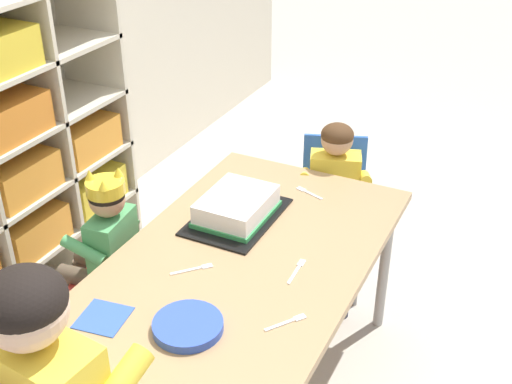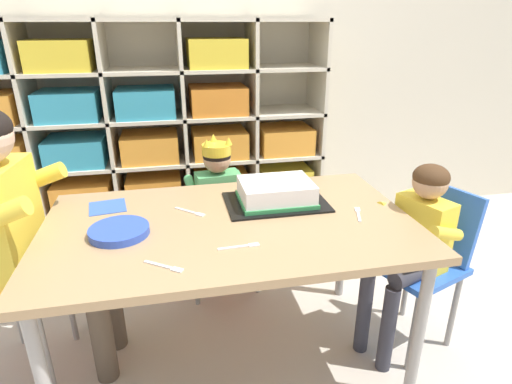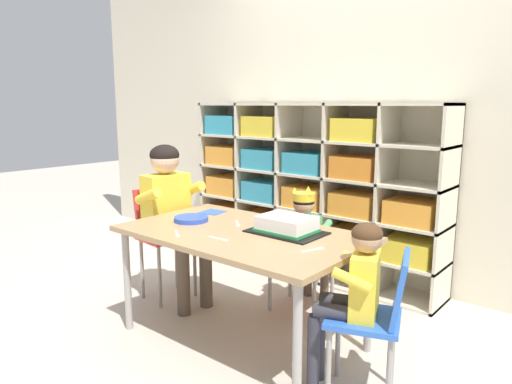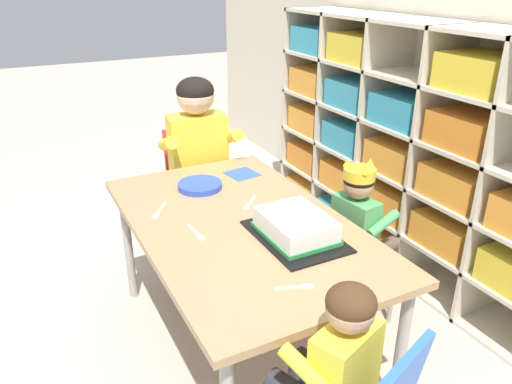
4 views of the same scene
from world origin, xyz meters
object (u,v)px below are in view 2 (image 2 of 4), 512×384
at_px(child_with_crown, 216,194).
at_px(fork_at_table_front_edge, 166,267).
at_px(fork_scattered_mid_table, 242,246).
at_px(birthday_cake_on_tray, 276,194).
at_px(activity_table, 231,235).
at_px(classroom_chair_blue, 222,230).
at_px(classroom_chair_guest_side, 426,256).
at_px(fork_by_napkin, 191,212).
at_px(fork_near_child_seat, 358,213).
at_px(guest_at_table_side, 413,238).
at_px(paper_plate_stack, 119,231).
at_px(adult_helper_seated, 21,220).

bearing_deg(child_with_crown, fork_at_table_front_edge, 66.97).
height_order(fork_at_table_front_edge, fork_scattered_mid_table, same).
height_order(child_with_crown, fork_at_table_front_edge, child_with_crown).
bearing_deg(fork_scattered_mid_table, birthday_cake_on_tray, -124.07).
bearing_deg(fork_scattered_mid_table, activity_table, -90.05).
relative_size(classroom_chair_blue, birthday_cake_on_tray, 1.41).
bearing_deg(birthday_cake_on_tray, classroom_chair_blue, 115.27).
xyz_separation_m(classroom_chair_guest_side, fork_scattered_mid_table, (-0.81, -0.17, 0.23)).
distance_m(child_with_crown, fork_scattered_mid_table, 0.81).
height_order(fork_by_napkin, fork_near_child_seat, same).
distance_m(classroom_chair_blue, fork_near_child_seat, 0.76).
height_order(classroom_chair_guest_side, birthday_cake_on_tray, birthday_cake_on_tray).
bearing_deg(fork_at_table_front_edge, classroom_chair_blue, -73.11).
distance_m(classroom_chair_guest_side, fork_near_child_seat, 0.40).
bearing_deg(activity_table, fork_at_table_front_edge, -131.26).
relative_size(activity_table, fork_scattered_mid_table, 9.69).
height_order(activity_table, guest_at_table_side, guest_at_table_side).
bearing_deg(classroom_chair_blue, paper_plate_stack, 44.76).
relative_size(birthday_cake_on_tray, paper_plate_stack, 1.97).
distance_m(paper_plate_stack, fork_by_napkin, 0.28).
relative_size(activity_table, adult_helper_seated, 1.26).
height_order(guest_at_table_side, fork_at_table_front_edge, guest_at_table_side).
distance_m(child_with_crown, paper_plate_stack, 0.76).
height_order(classroom_chair_guest_side, guest_at_table_side, guest_at_table_side).
bearing_deg(fork_by_napkin, fork_near_child_seat, -149.70).
relative_size(child_with_crown, classroom_chair_guest_side, 1.17).
bearing_deg(paper_plate_stack, guest_at_table_side, -2.06).
bearing_deg(fork_near_child_seat, classroom_chair_blue, -120.15).
height_order(classroom_chair_guest_side, paper_plate_stack, classroom_chair_guest_side).
distance_m(adult_helper_seated, fork_at_table_front_edge, 0.63).
xyz_separation_m(activity_table, fork_by_napkin, (-0.13, 0.11, 0.06)).
relative_size(birthday_cake_on_tray, fork_near_child_seat, 3.18).
relative_size(adult_helper_seated, classroom_chair_guest_side, 1.54).
distance_m(child_with_crown, classroom_chair_guest_side, 1.02).
bearing_deg(activity_table, adult_helper_seated, 170.62).
height_order(classroom_chair_blue, child_with_crown, child_with_crown).
relative_size(adult_helper_seated, guest_at_table_side, 1.30).
xyz_separation_m(paper_plate_stack, fork_by_napkin, (0.25, 0.13, -0.01)).
height_order(guest_at_table_side, birthday_cake_on_tray, guest_at_table_side).
distance_m(activity_table, fork_by_napkin, 0.18).
distance_m(fork_by_napkin, fork_scattered_mid_table, 0.33).
relative_size(classroom_chair_blue, classroom_chair_guest_side, 0.82).
bearing_deg(guest_at_table_side, activity_table, -115.14).
height_order(classroom_chair_blue, fork_at_table_front_edge, fork_at_table_front_edge).
height_order(classroom_chair_blue, guest_at_table_side, guest_at_table_side).
bearing_deg(activity_table, fork_near_child_seat, -3.86).
bearing_deg(fork_near_child_seat, fork_at_table_front_edge, -52.57).
xyz_separation_m(child_with_crown, classroom_chair_guest_side, (0.80, -0.63, -0.09)).
bearing_deg(fork_by_napkin, fork_scattered_mid_table, 158.42).
distance_m(activity_table, fork_near_child_seat, 0.49).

